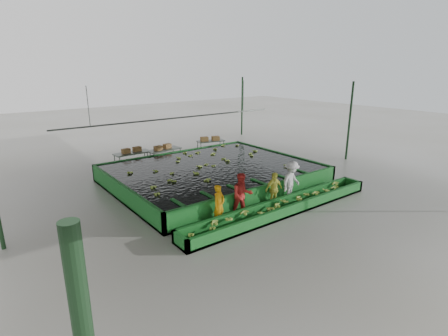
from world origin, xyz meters
TOP-DOWN VIEW (x-y plane):
  - ground at (0.00, 0.00)m, footprint 80.00×80.00m
  - shed_roof at (0.00, 0.00)m, footprint 20.00×22.00m
  - shed_posts at (0.00, 0.00)m, footprint 20.00×22.00m
  - flotation_tank at (0.00, 1.50)m, footprint 10.00×8.00m
  - tank_water at (0.00, 1.50)m, footprint 9.70×7.70m
  - sorting_trough at (0.00, -3.60)m, footprint 10.00×1.00m
  - cableway_rail at (0.00, 5.00)m, footprint 0.08×0.08m
  - rail_hanger_left at (-5.00, 5.00)m, footprint 0.04×0.04m
  - rail_hanger_right at (5.00, 5.00)m, footprint 0.04×0.04m
  - worker_a at (-2.74, -2.80)m, footprint 0.66×0.52m
  - worker_b at (-1.58, -2.80)m, footprint 1.08×0.98m
  - worker_c at (0.22, -2.80)m, footprint 0.92×0.43m
  - worker_d at (1.32, -2.80)m, footprint 1.31×0.91m
  - packing_table_left at (-2.31, 6.49)m, footprint 2.18×0.94m
  - packing_table_mid at (-0.40, 6.14)m, footprint 2.22×1.10m
  - packing_table_right at (3.66, 6.90)m, footprint 2.03×1.18m
  - box_stack_left at (-2.31, 6.58)m, footprint 1.23×0.47m
  - box_stack_mid at (-0.45, 6.18)m, footprint 1.25×0.62m
  - box_stack_right at (3.60, 6.88)m, footprint 1.39×0.75m
  - floating_bananas at (0.00, 2.30)m, footprint 9.31×6.34m
  - trough_bananas at (0.00, -3.60)m, footprint 9.47×0.63m

SIDE VIEW (x-z plane):
  - ground at x=0.00m, z-range 0.00..0.00m
  - sorting_trough at x=0.00m, z-range 0.00..0.50m
  - trough_bananas at x=0.00m, z-range 0.34..0.46m
  - packing_table_right at x=3.66m, z-range 0.00..0.87m
  - flotation_tank at x=0.00m, z-range 0.00..0.90m
  - packing_table_mid at x=-0.40m, z-range 0.00..0.97m
  - packing_table_left at x=-2.31m, z-range 0.00..0.98m
  - worker_c at x=0.22m, z-range 0.00..1.54m
  - worker_a at x=-2.74m, z-range 0.00..1.58m
  - tank_water at x=0.00m, z-range 0.85..0.85m
  - floating_bananas at x=0.00m, z-range 0.79..0.91m
  - box_stack_right at x=3.60m, z-range 0.72..1.01m
  - worker_b at x=-1.58m, z-range 0.00..1.83m
  - worker_d at x=1.32m, z-range 0.00..1.85m
  - box_stack_mid at x=-0.45m, z-range 0.85..1.10m
  - box_stack_left at x=-2.31m, z-range 0.85..1.11m
  - shed_posts at x=0.00m, z-range 0.00..5.00m
  - cableway_rail at x=0.00m, z-range -4.00..10.00m
  - rail_hanger_left at x=-5.00m, z-range 3.00..5.00m
  - rail_hanger_right at x=5.00m, z-range 3.00..5.00m
  - shed_roof at x=0.00m, z-range 4.98..5.02m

